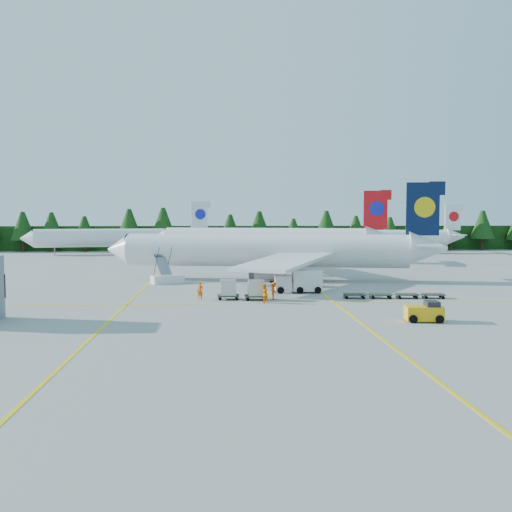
{
  "coord_description": "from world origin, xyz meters",
  "views": [
    {
      "loc": [
        -5.04,
        -60.29,
        8.41
      ],
      "look_at": [
        -0.69,
        9.77,
        3.5
      ],
      "focal_mm": 40.0,
      "sensor_mm": 36.0,
      "label": 1
    }
  ],
  "objects": [
    {
      "name": "dolly_train",
      "position": [
        12.69,
        -3.29,
        0.4
      ],
      "size": [
        10.4,
        2.07,
        0.13
      ],
      "rotation": [
        0.0,
        0.0,
        -0.12
      ],
      "color": "#333728",
      "rests_on": "ground"
    },
    {
      "name": "crew_c",
      "position": [
        0.28,
        -3.63,
        0.9
      ],
      "size": [
        0.73,
        0.88,
        1.81
      ],
      "primitive_type": "imported",
      "rotation": [
        0.0,
        0.0,
        1.22
      ],
      "color": "#E74704",
      "rests_on": "ground"
    },
    {
      "name": "taxi_stripe_cross",
      "position": [
        0.0,
        -6.0,
        0.01
      ],
      "size": [
        80.0,
        0.25,
        0.01
      ],
      "primitive_type": "cube",
      "color": "yellow",
      "rests_on": "ground"
    },
    {
      "name": "uld_pair",
      "position": [
        -2.91,
        -3.22,
        1.13
      ],
      "size": [
        4.99,
        2.15,
        1.67
      ],
      "rotation": [
        0.0,
        0.0,
        0.03
      ],
      "color": "#333728",
      "rests_on": "ground"
    },
    {
      "name": "taxi_stripe_a",
      "position": [
        -14.0,
        20.0,
        0.01
      ],
      "size": [
        0.25,
        120.0,
        0.01
      ],
      "primitive_type": "cube",
      "color": "yellow",
      "rests_on": "ground"
    },
    {
      "name": "treeline_hedge",
      "position": [
        0.0,
        82.0,
        3.0
      ],
      "size": [
        220.0,
        4.0,
        6.0
      ],
      "primitive_type": "cube",
      "color": "black",
      "rests_on": "ground"
    },
    {
      "name": "airliner_far_right",
      "position": [
        29.17,
        67.27,
        3.48
      ],
      "size": [
        38.2,
        4.87,
        11.1
      ],
      "rotation": [
        0.0,
        0.0,
        -0.03
      ],
      "color": "silver",
      "rests_on": "ground"
    },
    {
      "name": "airliner_red",
      "position": [
        2.26,
        46.56,
        3.91
      ],
      "size": [
        43.79,
        35.56,
        13.0
      ],
      "rotation": [
        0.0,
        0.0,
        -0.26
      ],
      "color": "silver",
      "rests_on": "ground"
    },
    {
      "name": "airliner_far_left",
      "position": [
        -29.4,
        67.72,
        3.7
      ],
      "size": [
        40.31,
        10.07,
        11.79
      ],
      "rotation": [
        0.0,
        0.0,
        0.17
      ],
      "color": "silver",
      "rests_on": "ground"
    },
    {
      "name": "baggage_tug",
      "position": [
        11.25,
        -16.13,
        0.76
      ],
      "size": [
        3.02,
        1.82,
        1.55
      ],
      "rotation": [
        0.0,
        0.0,
        -0.1
      ],
      "color": "#EAA40D",
      "rests_on": "ground"
    },
    {
      "name": "ground",
      "position": [
        0.0,
        0.0,
        0.0
      ],
      "size": [
        320.0,
        320.0,
        0.0
      ],
      "primitive_type": "plane",
      "color": "#A1A09B",
      "rests_on": "ground"
    },
    {
      "name": "airstairs",
      "position": [
        -11.9,
        11.83,
        0.76
      ],
      "size": [
        4.57,
        5.91,
        3.49
      ],
      "rotation": [
        0.0,
        0.0,
        0.39
      ],
      "color": "silver",
      "rests_on": "ground"
    },
    {
      "name": "crew_b",
      "position": [
        -0.87,
        -5.61,
        0.93
      ],
      "size": [
        1.15,
        1.11,
        1.86
      ],
      "primitive_type": "imported",
      "rotation": [
        0.0,
        0.0,
        3.8
      ],
      "color": "orange",
      "rests_on": "ground"
    },
    {
      "name": "taxi_stripe_b",
      "position": [
        6.0,
        20.0,
        0.01
      ],
      "size": [
        0.25,
        120.0,
        0.01
      ],
      "primitive_type": "cube",
      "color": "yellow",
      "rests_on": "ground"
    },
    {
      "name": "airliner_navy",
      "position": [
        0.13,
        14.44,
        3.81
      ],
      "size": [
        43.32,
        35.34,
        12.69
      ],
      "rotation": [
        0.0,
        0.0,
        -0.18
      ],
      "color": "silver",
      "rests_on": "ground"
    },
    {
      "name": "service_truck",
      "position": [
        3.52,
        1.78,
        1.23
      ],
      "size": [
        5.16,
        1.99,
        2.48
      ],
      "rotation": [
        0.0,
        0.0,
        -0.01
      ],
      "color": "silver",
      "rests_on": "ground"
    },
    {
      "name": "crew_a",
      "position": [
        -7.13,
        -3.04,
        0.88
      ],
      "size": [
        0.72,
        0.55,
        1.76
      ],
      "primitive_type": "imported",
      "rotation": [
        0.0,
        0.0,
        -0.22
      ],
      "color": "#F54E05",
      "rests_on": "ground"
    }
  ]
}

